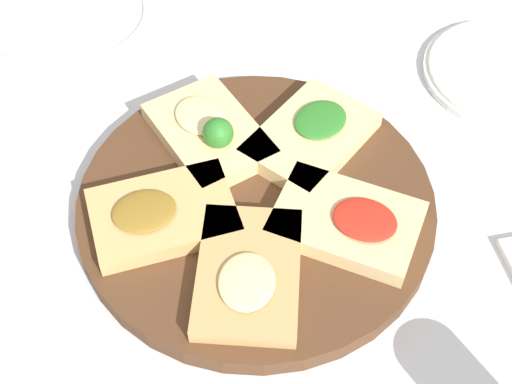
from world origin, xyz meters
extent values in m
plane|color=silver|center=(0.00, 0.00, 0.00)|extent=(3.00, 3.00, 0.00)
cylinder|color=#51331E|center=(0.00, 0.00, 0.01)|extent=(0.41, 0.41, 0.02)
cube|color=#E5C689|center=(0.10, 0.05, 0.04)|extent=(0.19, 0.17, 0.02)
ellipsoid|color=#2D7A28|center=(0.11, 0.06, 0.05)|extent=(0.09, 0.08, 0.01)
cube|color=#E5C689|center=(-0.01, 0.11, 0.04)|extent=(0.13, 0.17, 0.02)
ellipsoid|color=beige|center=(-0.02, 0.13, 0.05)|extent=(0.07, 0.08, 0.01)
sphere|color=#2D7A28|center=(-0.01, 0.08, 0.06)|extent=(0.04, 0.04, 0.04)
cube|color=tan|center=(-0.11, 0.01, 0.04)|extent=(0.17, 0.13, 0.02)
ellipsoid|color=olive|center=(-0.13, 0.02, 0.05)|extent=(0.08, 0.07, 0.01)
cube|color=tan|center=(-0.05, -0.09, 0.04)|extent=(0.17, 0.19, 0.02)
ellipsoid|color=beige|center=(-0.06, -0.11, 0.05)|extent=(0.09, 0.09, 0.01)
cube|color=#E5C689|center=(0.07, -0.08, 0.04)|extent=(0.18, 0.19, 0.02)
ellipsoid|color=red|center=(0.09, -0.09, 0.05)|extent=(0.09, 0.09, 0.01)
cylinder|color=white|center=(-0.10, 0.44, 0.01)|extent=(0.24, 0.24, 0.01)
torus|color=white|center=(-0.10, 0.44, 0.01)|extent=(0.23, 0.23, 0.01)
cylinder|color=white|center=(0.41, 0.07, 0.01)|extent=(0.23, 0.23, 0.01)
torus|color=white|center=(0.41, 0.07, 0.01)|extent=(0.22, 0.22, 0.01)
camera|label=1|loc=(-0.21, -0.46, 0.67)|focal=50.00mm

